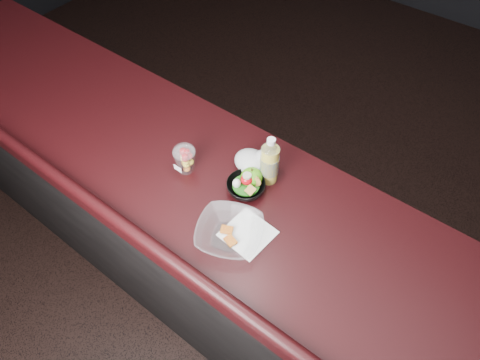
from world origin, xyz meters
name	(u,v)px	position (x,y,z in m)	size (l,w,h in m)	color
ground	(205,351)	(0.00, 0.00, 0.00)	(8.00, 8.00, 0.00)	black
room_shell	(146,45)	(0.00, 0.00, 1.83)	(8.00, 8.00, 8.00)	black
counter	(240,263)	(0.00, 0.30, 0.51)	(4.06, 0.71, 1.02)	black
lemonade_bottle	(270,163)	(0.03, 0.44, 1.11)	(0.07, 0.07, 0.22)	yellow
fruit_cup	(185,158)	(-0.26, 0.29, 1.08)	(0.09, 0.09, 0.13)	white
green_apple	(252,177)	(-0.01, 0.38, 1.06)	(0.09, 0.09, 0.09)	#3F7E0E
plastic_bag	(253,161)	(-0.05, 0.45, 1.07)	(0.14, 0.12, 0.10)	silver
snack_bowl	(246,186)	(0.00, 0.34, 1.05)	(0.17, 0.17, 0.08)	black
takeout_bowl	(230,233)	(0.08, 0.14, 1.05)	(0.30, 0.30, 0.06)	silver
paper_napkin	(248,234)	(0.12, 0.19, 1.02)	(0.16, 0.16, 0.00)	white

